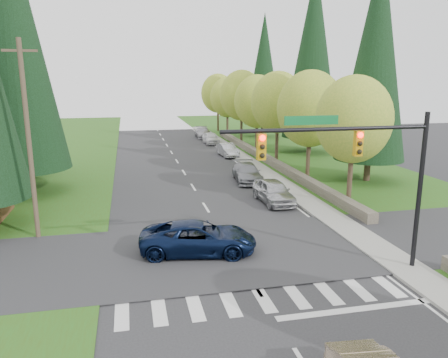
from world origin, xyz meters
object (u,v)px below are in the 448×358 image
object	(u,v)px
suv_navy	(198,238)
parked_car_d	(211,138)
parked_car_e	(203,133)
parked_car_c	(228,150)
parked_car_a	(274,191)
parked_car_b	(247,173)

from	to	relation	value
suv_navy	parked_car_d	distance (m)	35.56
parked_car_d	parked_car_e	world-z (taller)	parked_car_d
suv_navy	parked_car_c	xyz separation A→B (m)	(7.26, 25.45, -0.07)
parked_car_a	parked_car_b	xyz separation A→B (m)	(-0.07, 6.37, -0.06)
suv_navy	parked_car_a	size ratio (longest dim) A/B	1.20
parked_car_a	parked_car_e	size ratio (longest dim) A/B	0.92
parked_car_a	parked_car_b	size ratio (longest dim) A/B	0.92
parked_car_d	parked_car_e	bearing A→B (deg)	89.91
parked_car_e	parked_car_d	bearing A→B (deg)	-87.71
parked_car_a	parked_car_e	distance (m)	33.18
parked_car_b	suv_navy	bearing A→B (deg)	-107.91
parked_car_b	parked_car_e	xyz separation A→B (m)	(1.05, 26.80, 0.01)
parked_car_b	parked_car_d	distance (m)	20.99
parked_car_c	parked_car_e	distance (m)	15.19
suv_navy	parked_car_d	bearing A→B (deg)	-1.43
parked_car_a	parked_car_c	distance (m)	18.00
parked_car_b	parked_car_e	bearing A→B (deg)	94.03
parked_car_b	parked_car_e	world-z (taller)	parked_car_e
parked_car_a	parked_car_e	bearing A→B (deg)	86.33
parked_car_a	parked_car_c	xyz separation A→B (m)	(0.98, 17.98, -0.09)
parked_car_b	parked_car_d	world-z (taller)	parked_car_d
parked_car_a	parked_car_d	size ratio (longest dim) A/B	1.05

